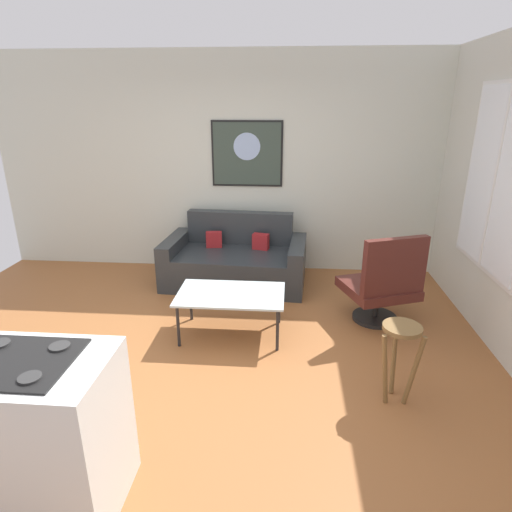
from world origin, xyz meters
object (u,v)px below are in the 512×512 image
Objects in this scene: coffee_table at (231,296)px; couch at (236,262)px; armchair at (383,284)px; wall_painting at (247,154)px; bar_stool at (400,345)px.

couch is at bearing 95.19° from coffee_table.
armchair is 2.42m from wall_painting.
coffee_table is 2.18m from wall_painting.
armchair is 1.24m from bar_stool.
couch reaches higher than coffee_table.
coffee_table is 1.66m from bar_stool.
coffee_table is at bearing -89.42° from wall_painting.
wall_painting reaches higher than armchair.
couch is at bearing 149.06° from armchair.
couch is 2.78× the size of bar_stool.
armchair is at bearing -30.94° from couch.
bar_stool is 3.27m from wall_painting.
armchair is (1.51, 0.34, 0.04)m from coffee_table.
armchair reaches higher than couch.
couch is 1.74× the size of coffee_table.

